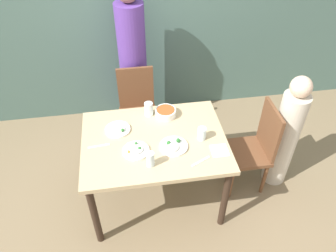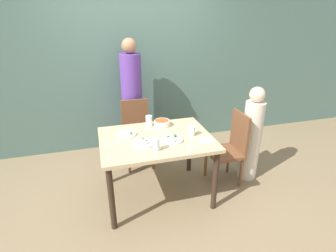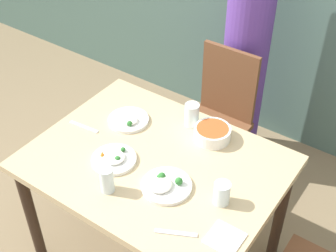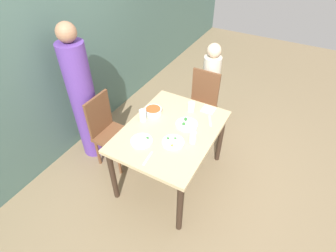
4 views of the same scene
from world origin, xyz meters
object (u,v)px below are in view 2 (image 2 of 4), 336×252
Objects in this scene: person_adult at (132,103)px; plate_rice_adult at (144,143)px; person_child at (251,137)px; chair_child_spot at (230,147)px; glass_water_tall at (192,131)px; bowl_curry at (162,123)px; chair_adult_spot at (137,132)px.

person_adult reaches higher than plate_rice_adult.
person_adult is 1.40× the size of person_child.
chair_child_spot reaches higher than glass_water_tall.
person_child is 1.14m from bowl_curry.
person_child is 5.57× the size of plate_rice_adult.
person_child reaches higher than chair_adult_spot.
bowl_curry is (0.23, -0.50, 0.31)m from chair_adult_spot.
chair_child_spot is at bearing -17.51° from bowl_curry.
person_child is 1.42m from plate_rice_adult.
chair_adult_spot is 4.89× the size of bowl_curry.
person_adult is at bearing 105.87° from bowl_curry.
person_adult is at bearing 141.10° from person_child.
person_child reaches higher than plate_rice_adult.
plate_rice_adult is 0.57m from glass_water_tall.
chair_adult_spot is at bearing 119.71° from glass_water_tall.
glass_water_tall is (0.25, -0.35, 0.02)m from bowl_curry.
chair_adult_spot is 0.75× the size of person_child.
bowl_curry is 0.43m from glass_water_tall.
bowl_curry is 0.52m from plate_rice_adult.
chair_adult_spot is 0.63m from bowl_curry.
glass_water_tall is (0.48, -1.16, 0.01)m from person_adult.
glass_water_tall is at bearing -53.99° from bowl_curry.
chair_child_spot is 0.54× the size of person_adult.
chair_child_spot is at bearing 180.00° from person_child.
person_child is (1.33, -1.07, -0.23)m from person_adult.
person_adult is 1.26m from glass_water_tall.
chair_child_spot is at bearing 8.32° from plate_rice_adult.
person_child is 6.51× the size of bowl_curry.
bowl_curry is at bearing 126.01° from glass_water_tall.
chair_adult_spot is at bearing 150.30° from person_child.
chair_adult_spot is 0.45m from person_adult.
bowl_curry is at bearing -65.20° from chair_adult_spot.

